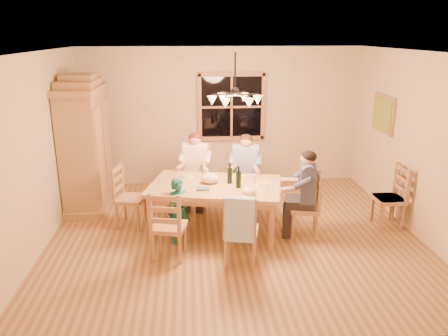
{
  "coord_description": "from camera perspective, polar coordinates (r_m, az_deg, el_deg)",
  "views": [
    {
      "loc": [
        -0.65,
        -6.03,
        2.95
      ],
      "look_at": [
        -0.14,
        0.1,
        1.03
      ],
      "focal_mm": 35.0,
      "sensor_mm": 36.0,
      "label": 1
    }
  ],
  "objects": [
    {
      "name": "chair_near_left",
      "position": [
        6.02,
        -7.14,
        -8.92
      ],
      "size": [
        0.52,
        0.51,
        0.99
      ],
      "rotation": [
        0.0,
        0.0,
        -0.22
      ],
      "color": "#9F6D46",
      "rests_on": "floor"
    },
    {
      "name": "plate_plaid",
      "position": [
        6.88,
        2.03,
        -1.21
      ],
      "size": [
        0.26,
        0.26,
        0.02
      ],
      "primitive_type": "cylinder",
      "color": "white",
      "rests_on": "dining_table"
    },
    {
      "name": "child",
      "position": [
        6.33,
        -5.91,
        -5.62
      ],
      "size": [
        0.42,
        0.35,
        0.99
      ],
      "primitive_type": "imported",
      "rotation": [
        0.0,
        0.0,
        0.38
      ],
      "color": "#186D62",
      "rests_on": "floor"
    },
    {
      "name": "towel",
      "position": [
        5.52,
        2.07,
        -6.76
      ],
      "size": [
        0.39,
        0.18,
        0.58
      ],
      "primitive_type": "cube",
      "rotation": [
        0.0,
        0.0,
        -0.22
      ],
      "color": "#A7C0E3",
      "rests_on": "chair_near_right"
    },
    {
      "name": "napkin",
      "position": [
        6.36,
        -2.77,
        -2.71
      ],
      "size": [
        0.21,
        0.18,
        0.03
      ],
      "primitive_type": "cube",
      "rotation": [
        0.0,
        0.0,
        -0.22
      ],
      "color": "#4C628C",
      "rests_on": "dining_table"
    },
    {
      "name": "adult_woman",
      "position": [
        7.5,
        -3.74,
        0.92
      ],
      "size": [
        0.46,
        0.49,
        0.87
      ],
      "rotation": [
        0.0,
        0.0,
        2.92
      ],
      "color": "#F3EABC",
      "rests_on": "floor"
    },
    {
      "name": "dining_table",
      "position": [
        6.61,
        -1.15,
        -2.94
      ],
      "size": [
        2.16,
        1.58,
        0.76
      ],
      "rotation": [
        0.0,
        0.0,
        -0.22
      ],
      "color": "#A67C4A",
      "rests_on": "floor"
    },
    {
      "name": "chair_spare_front",
      "position": [
        7.38,
        20.59,
        -4.9
      ],
      "size": [
        0.45,
        0.47,
        0.99
      ],
      "rotation": [
        0.0,
        0.0,
        1.5
      ],
      "color": "#9F6D46",
      "rests_on": "floor"
    },
    {
      "name": "chair_spare_back",
      "position": [
        7.38,
        20.57,
        -4.88
      ],
      "size": [
        0.45,
        0.47,
        0.99
      ],
      "rotation": [
        0.0,
        0.0,
        1.64
      ],
      "color": "#9F6D46",
      "rests_on": "floor"
    },
    {
      "name": "chair_end_right",
      "position": [
        6.69,
        10.45,
        -6.34
      ],
      "size": [
        0.51,
        0.52,
        0.99
      ],
      "rotation": [
        0.0,
        0.0,
        1.35
      ],
      "color": "#9F6D46",
      "rests_on": "floor"
    },
    {
      "name": "cap",
      "position": [
        6.16,
        3.24,
        -3.03
      ],
      "size": [
        0.2,
        0.2,
        0.11
      ],
      "primitive_type": "ellipsoid",
      "color": "beige",
      "rests_on": "dining_table"
    },
    {
      "name": "wall_back",
      "position": [
        8.7,
        -0.36,
        6.71
      ],
      "size": [
        5.5,
        0.02,
        2.7
      ],
      "primitive_type": "cube",
      "color": "#C3B38A",
      "rests_on": "floor"
    },
    {
      "name": "chair_far_left",
      "position": [
        7.67,
        -3.66,
        -2.94
      ],
      "size": [
        0.52,
        0.51,
        0.99
      ],
      "rotation": [
        0.0,
        0.0,
        2.92
      ],
      "color": "#9F6D46",
      "rests_on": "floor"
    },
    {
      "name": "floor",
      "position": [
        6.75,
        1.31,
        -8.64
      ],
      "size": [
        5.5,
        5.5,
        0.0
      ],
      "primitive_type": "plane",
      "color": "brown",
      "rests_on": "ground"
    },
    {
      "name": "wine_bottle_b",
      "position": [
        6.39,
        1.91,
        -1.18
      ],
      "size": [
        0.08,
        0.08,
        0.33
      ],
      "primitive_type": "cylinder",
      "color": "black",
      "rests_on": "dining_table"
    },
    {
      "name": "chair_end_left",
      "position": [
        7.07,
        -12.05,
        -5.1
      ],
      "size": [
        0.51,
        0.52,
        0.99
      ],
      "rotation": [
        0.0,
        0.0,
        -1.79
      ],
      "color": "#9F6D46",
      "rests_on": "floor"
    },
    {
      "name": "adult_slate_man",
      "position": [
        6.49,
        10.7,
        -1.98
      ],
      "size": [
        0.49,
        0.46,
        0.87
      ],
      "rotation": [
        0.0,
        0.0,
        1.35
      ],
      "color": "#424B69",
      "rests_on": "floor"
    },
    {
      "name": "wine_glass_a",
      "position": [
        6.89,
        -2.29,
        -0.65
      ],
      "size": [
        0.06,
        0.06,
        0.14
      ],
      "primitive_type": "cylinder",
      "color": "silver",
      "rests_on": "dining_table"
    },
    {
      "name": "wall_left",
      "position": [
        6.58,
        -23.17,
        1.81
      ],
      "size": [
        0.02,
        5.0,
        2.7
      ],
      "primitive_type": "cube",
      "color": "#C3B38A",
      "rests_on": "floor"
    },
    {
      "name": "wine_glass_b",
      "position": [
        6.61,
        3.96,
        -1.46
      ],
      "size": [
        0.06,
        0.06,
        0.14
      ],
      "primitive_type": "cylinder",
      "color": "silver",
      "rests_on": "dining_table"
    },
    {
      "name": "adult_plaid_man",
      "position": [
        7.38,
        2.85,
        0.67
      ],
      "size": [
        0.46,
        0.49,
        0.87
      ],
      "rotation": [
        0.0,
        0.0,
        2.92
      ],
      "color": "#354F93",
      "rests_on": "floor"
    },
    {
      "name": "armoire",
      "position": [
        7.87,
        -17.6,
        2.55
      ],
      "size": [
        0.66,
        1.4,
        2.3
      ],
      "color": "#9D7344",
      "rests_on": "floor"
    },
    {
      "name": "chair_far_right",
      "position": [
        7.55,
        2.79,
        -3.25
      ],
      "size": [
        0.52,
        0.51,
        0.99
      ],
      "rotation": [
        0.0,
        0.0,
        2.92
      ],
      "color": "#9F6D46",
      "rests_on": "floor"
    },
    {
      "name": "ceiling",
      "position": [
        6.07,
        1.49,
        14.93
      ],
      "size": [
        5.5,
        5.0,
        0.02
      ],
      "primitive_type": "cube",
      "color": "white",
      "rests_on": "wall_back"
    },
    {
      "name": "plate_woman",
      "position": [
        6.93,
        -5.13,
        -1.11
      ],
      "size": [
        0.26,
        0.26,
        0.02
      ],
      "primitive_type": "cylinder",
      "color": "white",
      "rests_on": "dining_table"
    },
    {
      "name": "cloth_bundle",
      "position": [
        6.62,
        -1.86,
        -1.34
      ],
      "size": [
        0.28,
        0.22,
        0.15
      ],
      "primitive_type": "ellipsoid",
      "color": "beige",
      "rests_on": "dining_table"
    },
    {
      "name": "wall_right",
      "position": [
        7.11,
        24.05,
        2.76
      ],
      "size": [
        0.02,
        5.0,
        2.7
      ],
      "primitive_type": "cube",
      "color": "#C3B38A",
      "rests_on": "floor"
    },
    {
      "name": "plate_slate",
      "position": [
        6.55,
        5.15,
        -2.22
      ],
      "size": [
        0.26,
        0.26,
        0.02
      ],
      "primitive_type": "cylinder",
      "color": "white",
      "rests_on": "dining_table"
    },
    {
      "name": "chair_near_right",
      "position": [
        5.86,
        2.22,
        -9.56
      ],
      "size": [
        0.52,
        0.51,
        0.99
      ],
      "rotation": [
        0.0,
        0.0,
        -0.22
      ],
      "color": "#9F6D46",
      "rests_on": "floor"
    },
    {
      "name": "window",
      "position": [
        8.65,
        0.99,
        7.99
      ],
      "size": [
        1.3,
        0.06,
        1.3
      ],
      "color": "black",
      "rests_on": "wall_back"
    },
    {
      "name": "wine_bottle_a",
      "position": [
        6.57,
        0.76,
        -0.65
      ],
      "size": [
        0.08,
        0.08,
        0.33
      ],
      "primitive_type": "cylinder",
      "color": "black",
      "rests_on": "dining_table"
    },
    {
      "name": "chandelier",
      "position": [
        6.13,
        1.44,
        9.1
      ],
      "size": [
        0.77,
        0.68,
        0.71
      ],
      "color": "black",
      "rests_on": "ceiling"
    },
    {
      "name": "painting",
      "position": [
        8.09,
        20.07,
        6.65
      ],
      "size": [
        0.06,
        0.78,
        0.64
      ],
      "color": "#9D7344",
      "rests_on": "wall_right"
    }
  ]
}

